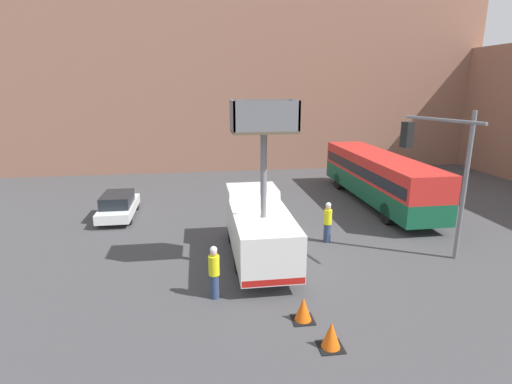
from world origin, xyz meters
TOP-DOWN VIEW (x-y plane):
  - ground_plane at (0.00, 0.00)m, footprint 120.00×120.00m
  - building_backdrop_far at (0.00, 22.96)m, footprint 44.00×10.00m
  - utility_truck at (-0.31, -0.06)m, footprint 2.34×6.42m
  - city_bus at (8.17, 7.10)m, footprint 2.56×12.02m
  - traffic_light_pole at (6.77, -1.52)m, footprint 3.59×3.34m
  - road_worker_near_truck at (-2.30, -2.95)m, footprint 0.38×0.38m
  - road_worker_directing at (3.13, 1.41)m, footprint 0.38×0.38m
  - traffic_cone_near_truck at (0.37, -4.73)m, footprint 0.69×0.69m
  - traffic_cone_mid_road at (0.79, -6.15)m, footprint 0.69×0.69m
  - parked_car_curbside at (-7.17, 6.48)m, footprint 1.72×4.24m

SIDE VIEW (x-z plane):
  - ground_plane at x=0.00m, z-range 0.00..0.00m
  - traffic_cone_near_truck at x=0.37m, z-range -0.02..0.76m
  - traffic_cone_mid_road at x=0.79m, z-range -0.02..0.77m
  - parked_car_curbside at x=-7.17m, z-range 0.01..1.41m
  - road_worker_near_truck at x=-2.30m, z-range 0.01..1.92m
  - road_worker_directing at x=3.13m, z-range 0.01..1.94m
  - utility_truck at x=-0.31m, z-range -1.76..4.85m
  - city_bus at x=8.17m, z-range 0.29..3.31m
  - traffic_light_pole at x=6.77m, z-range 1.10..7.27m
  - building_backdrop_far at x=0.00m, z-range 0.00..16.02m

